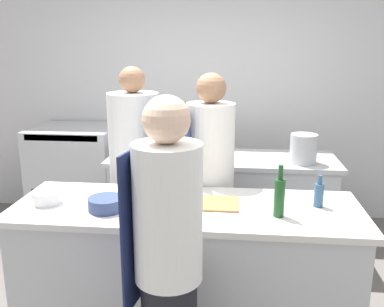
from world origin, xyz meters
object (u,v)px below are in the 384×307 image
(oven_range, at_px, (77,174))
(bottle_vinegar, at_px, (154,197))
(chef_at_pass_far, at_px, (210,185))
(chef_at_stove, at_px, (136,177))
(bowl_mixing_large, at_px, (179,213))
(bowl_wooden_salad, at_px, (46,197))
(chef_at_prep_near, at_px, (168,263))
(bottle_olive_oil, at_px, (319,194))
(bottle_wine, at_px, (279,196))
(stockpot, at_px, (303,149))
(bowl_ceramic_blue, at_px, (153,189))
(bowl_prep_small, at_px, (106,204))

(oven_range, relative_size, bottle_vinegar, 3.49)
(oven_range, xyz_separation_m, chef_at_pass_far, (1.50, -1.15, 0.33))
(chef_at_stove, xyz_separation_m, bowl_mixing_large, (0.47, -0.89, 0.08))
(bottle_vinegar, xyz_separation_m, bowl_wooden_salad, (-0.72, 0.12, -0.08))
(chef_at_prep_near, distance_m, bottle_olive_oil, 1.11)
(chef_at_prep_near, bearing_deg, bowl_mixing_large, 10.04)
(bottle_wine, relative_size, stockpot, 1.26)
(bowl_ceramic_blue, bearing_deg, chef_at_stove, 116.83)
(bottle_olive_oil, xyz_separation_m, stockpot, (0.05, 1.02, 0.04))
(oven_range, distance_m, bowl_wooden_salad, 1.89)
(bottle_olive_oil, distance_m, bowl_wooden_salad, 1.73)
(bowl_wooden_salad, relative_size, stockpot, 0.71)
(bottle_vinegar, bearing_deg, bowl_ceramic_blue, 101.81)
(bowl_prep_small, distance_m, bowl_wooden_salad, 0.42)
(bowl_prep_small, height_order, stockpot, stockpot)
(bowl_prep_small, distance_m, bowl_ceramic_blue, 0.40)
(oven_range, relative_size, bowl_mixing_large, 5.37)
(bottle_olive_oil, bearing_deg, bowl_prep_small, -171.50)
(chef_at_prep_near, height_order, chef_at_pass_far, chef_at_pass_far)
(bowl_wooden_salad, bearing_deg, bowl_prep_small, -9.69)
(bowl_prep_small, height_order, bowl_wooden_salad, same)
(oven_range, distance_m, chef_at_stove, 1.44)
(chef_at_pass_far, distance_m, stockpot, 0.94)
(bottle_vinegar, distance_m, bowl_ceramic_blue, 0.40)
(chef_at_pass_far, relative_size, bottle_olive_oil, 8.19)
(bottle_olive_oil, xyz_separation_m, bottle_vinegar, (-1.00, -0.25, 0.04))
(oven_range, bearing_deg, bowl_mixing_large, -54.85)
(chef_at_prep_near, relative_size, stockpot, 6.65)
(bowl_wooden_salad, height_order, stockpot, stockpot)
(chef_at_prep_near, bearing_deg, bottle_olive_oil, -39.38)
(chef_at_prep_near, distance_m, bowl_ceramic_blue, 0.89)
(chef_at_stove, relative_size, bottle_olive_oil, 8.37)
(chef_at_stove, bearing_deg, stockpot, 115.44)
(chef_at_stove, distance_m, stockpot, 1.43)
(oven_range, height_order, chef_at_pass_far, chef_at_pass_far)
(chef_at_stove, xyz_separation_m, bottle_olive_oil, (1.31, -0.59, 0.12))
(chef_at_pass_far, xyz_separation_m, bottle_wine, (0.45, -0.68, 0.17))
(bottle_vinegar, relative_size, bowl_ceramic_blue, 1.33)
(oven_range, bearing_deg, bowl_prep_small, -63.83)
(chef_at_prep_near, height_order, bowl_ceramic_blue, chef_at_prep_near)
(chef_at_pass_far, height_order, bowl_mixing_large, chef_at_pass_far)
(bowl_ceramic_blue, bearing_deg, bowl_wooden_salad, -157.84)
(chef_at_pass_far, relative_size, bowl_wooden_salad, 9.46)
(chef_at_pass_far, distance_m, bottle_wine, 0.84)
(chef_at_pass_far, bearing_deg, chef_at_prep_near, 159.56)
(oven_range, xyz_separation_m, bottle_olive_oil, (2.21, -1.65, 0.46))
(bowl_wooden_salad, bearing_deg, bowl_mixing_large, -11.18)
(chef_at_pass_far, height_order, stockpot, chef_at_pass_far)
(bottle_vinegar, bearing_deg, stockpot, 50.28)
(chef_at_prep_near, xyz_separation_m, chef_at_pass_far, (0.13, 1.22, 0.00))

